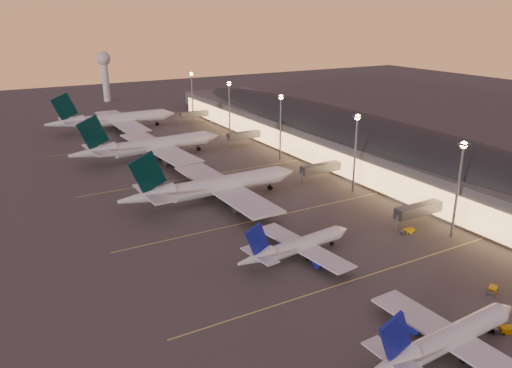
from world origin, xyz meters
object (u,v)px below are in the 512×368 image
object	(u,v)px
airliner_wide_near	(214,187)
baggage_tug_b	(492,291)
radar_tower	(104,68)
baggage_tug_a	(504,330)
airliner_narrow_south	(446,340)
airliner_wide_far	(114,120)
baggage_tug_c	(408,231)
airliner_narrow_north	(297,246)
airliner_wide_mid	(150,146)

from	to	relation	value
airliner_wide_near	baggage_tug_b	xyz separation A→B (m)	(28.14, -78.10, -4.43)
radar_tower	baggage_tug_a	bearing A→B (deg)	-89.98
airliner_wide_near	radar_tower	world-z (taller)	radar_tower
airliner_narrow_south	airliner_wide_far	distance (m)	203.17
airliner_wide_near	baggage_tug_c	size ratio (longest dim) A/B	14.77
radar_tower	baggage_tug_c	size ratio (longest dim) A/B	8.01
airliner_narrow_north	radar_tower	xyz separation A→B (m)	(16.65, 249.96, 18.74)
airliner_narrow_south	airliner_wide_near	xyz separation A→B (m)	(-2.57, 87.39, 1.50)
airliner_narrow_south	airliner_narrow_north	size ratio (longest dim) A/B	1.10
airliner_wide_far	airliner_narrow_north	bearing A→B (deg)	-90.37
airliner_wide_mid	airliner_wide_far	world-z (taller)	airliner_wide_far
baggage_tug_a	baggage_tug_b	size ratio (longest dim) A/B	1.01
airliner_narrow_south	airliner_wide_near	distance (m)	87.44
airliner_narrow_south	airliner_narrow_north	distance (m)	42.95
airliner_wide_far	airliner_narrow_south	bearing A→B (deg)	-90.08
airliner_wide_near	radar_tower	distance (m)	206.93
baggage_tug_b	baggage_tug_a	bearing A→B (deg)	-162.51
airliner_narrow_south	baggage_tug_c	size ratio (longest dim) A/B	9.20
baggage_tug_c	airliner_narrow_south	bearing A→B (deg)	-125.29
airliner_narrow_south	baggage_tug_c	bearing A→B (deg)	48.50
baggage_tug_a	baggage_tug_b	xyz separation A→B (m)	(10.40, 10.07, -0.00)
radar_tower	baggage_tug_c	distance (m)	254.24
airliner_wide_near	airliner_wide_mid	distance (m)	56.91
baggage_tug_c	airliner_wide_mid	bearing A→B (deg)	113.28
airliner_narrow_south	baggage_tug_a	distance (m)	15.47
radar_tower	airliner_wide_near	bearing A→B (deg)	-94.91
airliner_wide_mid	airliner_wide_far	distance (m)	58.87
airliner_wide_mid	baggage_tug_b	distance (m)	138.34
baggage_tug_a	baggage_tug_b	distance (m)	14.48
baggage_tug_b	airliner_wide_mid	bearing A→B (deg)	75.94
airliner_wide_near	airliner_wide_far	bearing A→B (deg)	89.09
airliner_wide_mid	baggage_tug_c	world-z (taller)	airliner_wide_mid
baggage_tug_a	airliner_narrow_north	bearing A→B (deg)	135.96
airliner_wide_near	airliner_wide_far	world-z (taller)	airliner_wide_far
airliner_narrow_north	airliner_wide_near	bearing A→B (deg)	84.88
baggage_tug_c	baggage_tug_b	bearing A→B (deg)	-98.99
airliner_wide_far	baggage_tug_b	xyz separation A→B (m)	(29.21, -193.84, -4.84)
radar_tower	baggage_tug_b	world-z (taller)	radar_tower
airliner_wide_mid	baggage_tug_c	distance (m)	110.59
baggage_tug_c	airliner_wide_far	bearing A→B (deg)	106.26
baggage_tug_c	baggage_tug_a	bearing A→B (deg)	-109.26
airliner_narrow_north	baggage_tug_c	xyz separation A→B (m)	(34.11, -2.78, -2.59)
airliner_narrow_south	airliner_wide_near	bearing A→B (deg)	89.22
baggage_tug_b	baggage_tug_c	size ratio (longest dim) A/B	1.00
airliner_wide_near	baggage_tug_a	world-z (taller)	airliner_wide_near
airliner_wide_near	baggage_tug_c	world-z (taller)	airliner_wide_near
airliner_wide_near	baggage_tug_b	bearing A→B (deg)	-71.63
airliner_narrow_north	radar_tower	world-z (taller)	radar_tower
radar_tower	baggage_tug_a	xyz separation A→B (m)	(0.09, -293.65, -21.35)
airliner_wide_mid	radar_tower	bearing A→B (deg)	77.92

